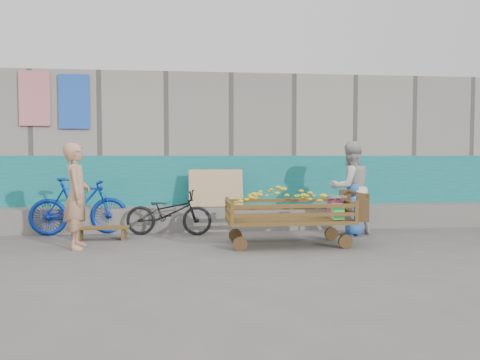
{
  "coord_description": "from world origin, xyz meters",
  "views": [
    {
      "loc": [
        -0.22,
        -6.42,
        1.4
      ],
      "look_at": [
        0.64,
        1.2,
        1.0
      ],
      "focal_mm": 35.0,
      "sensor_mm": 36.0,
      "label": 1
    }
  ],
  "objects": [
    {
      "name": "vendor_man",
      "position": [
        -1.88,
        0.83,
        0.8
      ],
      "size": [
        0.45,
        0.62,
        1.59
      ],
      "primitive_type": "imported",
      "rotation": [
        0.0,
        0.0,
        1.69
      ],
      "color": "tan",
      "rests_on": "ground"
    },
    {
      "name": "bench",
      "position": [
        -1.64,
        1.5,
        0.16
      ],
      "size": [
        0.89,
        0.27,
        0.22
      ],
      "color": "#553C1B",
      "rests_on": "ground"
    },
    {
      "name": "ground",
      "position": [
        0.0,
        0.0,
        0.0
      ],
      "size": [
        80.0,
        80.0,
        0.0
      ],
      "primitive_type": "plane",
      "color": "#53514C",
      "rests_on": "ground"
    },
    {
      "name": "bicycle_dark",
      "position": [
        -0.55,
        1.85,
        0.4
      ],
      "size": [
        1.57,
        0.74,
        0.79
      ],
      "primitive_type": "imported",
      "rotation": [
        0.0,
        0.0,
        1.42
      ],
      "color": "black",
      "rests_on": "ground"
    },
    {
      "name": "banana_cart",
      "position": [
        1.31,
        0.7,
        0.61
      ],
      "size": [
        2.1,
        0.96,
        0.9
      ],
      "color": "#553C1B",
      "rests_on": "ground"
    },
    {
      "name": "building_wall",
      "position": [
        -0.0,
        4.05,
        1.47
      ],
      "size": [
        12.0,
        3.5,
        3.0
      ],
      "color": "gray",
      "rests_on": "ground"
    },
    {
      "name": "woman",
      "position": [
        2.65,
        1.6,
        0.83
      ],
      "size": [
        0.91,
        0.77,
        1.65
      ],
      "primitive_type": "imported",
      "rotation": [
        0.0,
        0.0,
        3.34
      ],
      "color": "beige",
      "rests_on": "ground"
    },
    {
      "name": "bicycle_blue",
      "position": [
        -2.13,
        2.05,
        0.5
      ],
      "size": [
        1.72,
        0.64,
        1.01
      ],
      "primitive_type": "imported",
      "rotation": [
        0.0,
        0.0,
        1.67
      ],
      "color": "#082896",
      "rests_on": "ground"
    },
    {
      "name": "child",
      "position": [
        2.65,
        1.42,
        0.46
      ],
      "size": [
        0.53,
        0.46,
        0.92
      ],
      "primitive_type": "imported",
      "rotation": [
        0.0,
        0.0,
        3.6
      ],
      "color": "#2A5BAB",
      "rests_on": "ground"
    }
  ]
}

